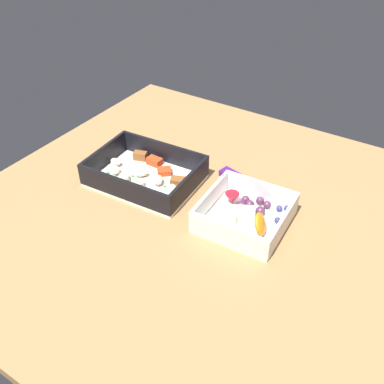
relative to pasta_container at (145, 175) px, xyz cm
name	(u,v)px	position (x,y,z in cm)	size (l,w,h in cm)	color
table_surface	(194,212)	(12.71, -1.78, -2.52)	(80.00, 80.00, 2.00)	#9E7547
pasta_container	(145,175)	(0.00, 0.00, 0.00)	(21.51, 16.30, 5.02)	white
fruit_bowl	(246,215)	(22.28, -0.10, 0.03)	(15.06, 14.96, 4.94)	white
candy_bar	(236,178)	(15.07, 9.98, -0.92)	(7.00, 2.40, 1.20)	#51197A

